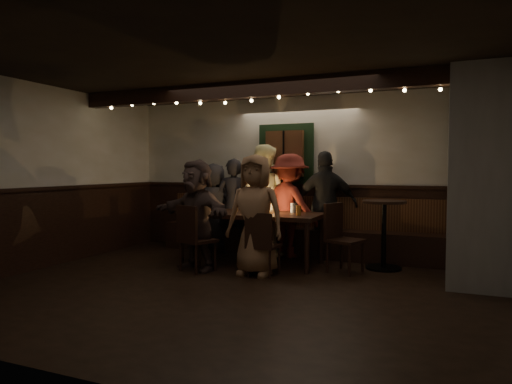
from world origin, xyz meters
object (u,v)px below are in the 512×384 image
at_px(person_d, 289,206).
at_px(person_f, 197,214).
at_px(chair_near_left, 193,235).
at_px(person_g, 255,215).
at_px(dining_table, 251,217).
at_px(person_e, 326,205).
at_px(chair_near_right, 261,241).
at_px(chair_end, 340,233).
at_px(high_top, 384,226).
at_px(person_c, 263,200).
at_px(person_a, 214,207).
at_px(person_b, 234,206).

relative_size(person_d, person_f, 1.07).
xyz_separation_m(chair_near_left, person_g, (0.84, 0.20, 0.28)).
bearing_deg(dining_table, person_g, -61.81).
bearing_deg(person_e, chair_near_right, 48.99).
bearing_deg(person_d, chair_end, 167.05).
height_order(chair_near_right, high_top, high_top).
xyz_separation_m(dining_table, high_top, (1.89, 0.34, -0.08)).
bearing_deg(person_c, person_f, 73.68).
bearing_deg(chair_near_left, person_a, 108.07).
relative_size(high_top, person_b, 0.61).
distance_m(person_b, person_e, 1.56).
bearing_deg(person_c, chair_near_left, 77.06).
bearing_deg(person_a, person_d, 174.34).
relative_size(dining_table, person_d, 1.29).
bearing_deg(chair_near_left, person_d, 60.42).
height_order(person_a, person_g, person_g).
distance_m(chair_near_right, person_f, 1.04).
height_order(high_top, person_g, person_g).
bearing_deg(person_e, high_top, 131.67).
bearing_deg(chair_near_left, chair_end, 24.09).
height_order(chair_near_right, person_a, person_a).
relative_size(person_b, person_g, 0.99).
bearing_deg(person_b, person_d, 163.99).
height_order(high_top, person_f, person_f).
bearing_deg(person_d, dining_table, 82.80).
distance_m(chair_near_right, person_b, 1.83).
bearing_deg(person_g, person_b, 124.20).
height_order(chair_near_right, person_e, person_e).
bearing_deg(chair_near_right, dining_table, 122.41).
height_order(chair_end, person_c, person_c).
height_order(chair_end, person_g, person_g).
xyz_separation_m(high_top, person_d, (-1.50, 0.32, 0.21)).
distance_m(person_a, person_b, 0.39).
distance_m(high_top, person_d, 1.54).
bearing_deg(person_e, dining_table, 15.34).
relative_size(chair_near_left, person_a, 0.61).
xyz_separation_m(dining_table, person_f, (-0.52, -0.70, 0.08)).
distance_m(chair_end, person_a, 2.47).
relative_size(high_top, person_c, 0.54).
distance_m(dining_table, chair_near_left, 1.01).
xyz_separation_m(chair_near_right, chair_end, (0.87, 0.69, 0.05)).
height_order(chair_near_right, person_d, person_d).
bearing_deg(dining_table, person_a, 144.64).
bearing_deg(person_c, chair_end, 155.47).
bearing_deg(person_f, chair_near_left, -57.73).
bearing_deg(chair_near_left, dining_table, 61.33).
distance_m(person_b, person_g, 1.67).
xyz_separation_m(chair_end, person_d, (-0.96, 0.71, 0.29)).
distance_m(chair_near_left, person_a, 1.67).
height_order(person_c, person_g, person_c).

